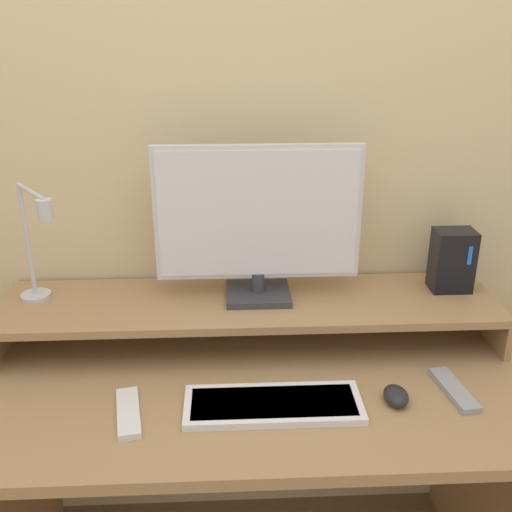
% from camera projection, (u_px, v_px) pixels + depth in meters
% --- Properties ---
extents(wall_back, '(6.00, 0.05, 2.50)m').
position_uv_depth(wall_back, '(246.00, 149.00, 1.67)').
color(wall_back, beige).
rests_on(wall_back, ground_plane).
extents(desk, '(1.36, 0.70, 0.76)m').
position_uv_depth(desk, '(253.00, 445.00, 1.59)').
color(desk, '#A87F51').
rests_on(desk, ground_plane).
extents(monitor_shelf, '(1.36, 0.31, 0.12)m').
position_uv_depth(monitor_shelf, '(250.00, 306.00, 1.65)').
color(monitor_shelf, '#A87F51').
rests_on(monitor_shelf, desk).
extents(monitor, '(0.55, 0.16, 0.42)m').
position_uv_depth(monitor, '(258.00, 221.00, 1.57)').
color(monitor, '#38383D').
rests_on(monitor, monitor_shelf).
extents(desk_lamp, '(0.16, 0.19, 0.33)m').
position_uv_depth(desk_lamp, '(36.00, 247.00, 1.54)').
color(desk_lamp, silver).
rests_on(desk_lamp, monitor_shelf).
extents(router_dock, '(0.11, 0.08, 0.18)m').
position_uv_depth(router_dock, '(452.00, 260.00, 1.67)').
color(router_dock, black).
rests_on(router_dock, monitor_shelf).
extents(keyboard, '(0.41, 0.15, 0.02)m').
position_uv_depth(keyboard, '(273.00, 404.00, 1.39)').
color(keyboard, white).
rests_on(keyboard, desk).
extents(mouse, '(0.06, 0.08, 0.03)m').
position_uv_depth(mouse, '(396.00, 396.00, 1.41)').
color(mouse, black).
rests_on(mouse, desk).
extents(remote_control, '(0.08, 0.18, 0.02)m').
position_uv_depth(remote_control, '(128.00, 413.00, 1.36)').
color(remote_control, white).
rests_on(remote_control, desk).
extents(remote_secondary, '(0.07, 0.18, 0.02)m').
position_uv_depth(remote_secondary, '(454.00, 390.00, 1.44)').
color(remote_secondary, '#99999E').
rests_on(remote_secondary, desk).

